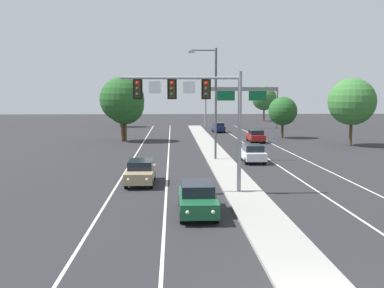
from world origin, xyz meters
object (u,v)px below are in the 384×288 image
car_receding_red (256,136)px  car_oncoming_green (197,198)px  tree_far_left_a (120,106)px  tree_far_left_b (125,105)px  car_receding_white (252,153)px  tree_far_right_a (264,98)px  car_oncoming_tan (141,172)px  tree_far_right_c (283,111)px  street_lamp_median (213,97)px  car_receding_navy (218,127)px  tree_far_left_c (122,99)px  highway_sign_gantry (242,94)px  overhead_signal_mast (198,103)px  tree_far_right_b (352,102)px

car_receding_red → car_oncoming_green: bearing=-105.6°
tree_far_left_a → tree_far_left_b: size_ratio=0.86×
car_receding_white → tree_far_right_a: tree_far_right_a is taller
car_oncoming_tan → car_receding_red: 28.85m
tree_far_right_c → tree_far_left_a: bearing=137.7°
street_lamp_median → car_receding_white: bearing=-17.8°
car_oncoming_green → car_oncoming_tan: 8.49m
car_receding_navy → tree_far_left_c: bearing=-135.6°
highway_sign_gantry → tree_far_left_c: size_ratio=1.60×
tree_far_left_a → car_receding_navy: bearing=-36.3°
car_oncoming_tan → tree_far_right_c: size_ratio=0.78×
car_oncoming_tan → overhead_signal_mast: bearing=-41.2°
tree_far_left_c → tree_far_right_b: (27.52, -6.40, -0.22)m
overhead_signal_mast → tree_far_left_b: size_ratio=1.01×
car_oncoming_green → highway_sign_gantry: 58.29m
overhead_signal_mast → highway_sign_gantry: bearing=78.1°
overhead_signal_mast → car_receding_red: bearing=72.6°
tree_far_right_b → tree_far_right_c: bearing=119.8°
street_lamp_median → tree_far_left_a: (-13.50, 43.72, -1.78)m
tree_far_left_c → tree_far_right_b: 28.25m
tree_far_right_c → tree_far_right_b: tree_far_right_b is taller
car_oncoming_green → tree_far_left_b: bearing=101.6°
tree_far_right_b → tree_far_right_a: bearing=89.5°
tree_far_right_a → tree_far_right_b: bearing=-90.5°
car_oncoming_green → tree_far_left_b: tree_far_left_b is taller
car_receding_navy → tree_far_right_c: tree_far_right_c is taller
tree_far_left_c → tree_far_right_b: bearing=-13.1°
car_oncoming_green → tree_far_left_c: tree_far_left_c is taller
tree_far_left_c → tree_far_right_b: tree_far_left_c is taller
car_receding_white → car_receding_red: 16.96m
tree_far_right_b → car_receding_navy: bearing=124.0°
car_oncoming_green → car_receding_white: size_ratio=1.00×
tree_far_left_a → tree_far_right_b: 45.03m
overhead_signal_mast → tree_far_right_b: size_ratio=0.90×
tree_far_right_c → tree_far_right_b: size_ratio=0.72×
street_lamp_median → highway_sign_gantry: 39.78m
car_receding_white → car_oncoming_green: bearing=-109.2°
tree_far_right_c → tree_far_right_b: (5.65, -9.86, 1.45)m
overhead_signal_mast → tree_far_right_c: 37.12m
car_oncoming_tan → car_receding_red: size_ratio=1.00×
car_receding_navy → car_receding_white: bearing=-90.7°
street_lamp_median → tree_far_left_c: street_lamp_median is taller
street_lamp_median → car_receding_white: (3.44, -1.10, -4.97)m
tree_far_right_a → tree_far_left_b: 52.24m
car_receding_red → tree_far_right_a: size_ratio=0.55×
car_receding_white → tree_far_right_b: tree_far_right_b is taller
car_receding_white → tree_far_right_c: tree_far_right_c is taller
tree_far_right_c → tree_far_left_b: size_ratio=0.81×
car_oncoming_tan → highway_sign_gantry: highway_sign_gantry is taller
car_oncoming_green → tree_far_left_b: 36.58m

